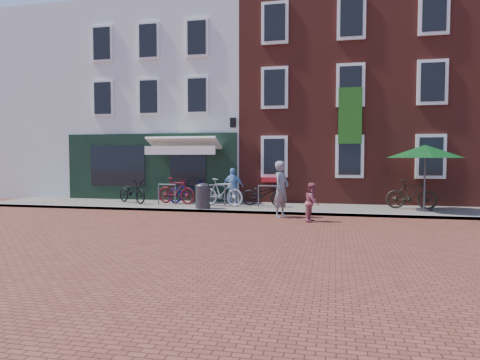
% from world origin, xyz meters
% --- Properties ---
extents(ground, '(80.00, 80.00, 0.00)m').
position_xyz_m(ground, '(0.00, 0.00, 0.00)').
color(ground, brown).
extents(sidewalk, '(24.00, 3.00, 0.10)m').
position_xyz_m(sidewalk, '(1.00, 1.50, 0.05)').
color(sidewalk, slate).
rests_on(sidewalk, ground).
extents(building_stucco, '(8.00, 8.00, 9.00)m').
position_xyz_m(building_stucco, '(-5.00, 7.00, 4.50)').
color(building_stucco, silver).
rests_on(building_stucco, ground).
extents(building_brick_mid, '(6.00, 8.00, 10.00)m').
position_xyz_m(building_brick_mid, '(2.00, 7.00, 5.00)').
color(building_brick_mid, maroon).
rests_on(building_brick_mid, ground).
extents(building_brick_right, '(6.00, 8.00, 10.00)m').
position_xyz_m(building_brick_right, '(8.00, 7.00, 5.00)').
color(building_brick_right, maroon).
rests_on(building_brick_right, ground).
extents(filler_left, '(7.00, 8.00, 9.00)m').
position_xyz_m(filler_left, '(-12.50, 7.00, 4.50)').
color(filler_left, silver).
rests_on(filler_left, ground).
extents(litter_bin, '(0.54, 0.54, 0.99)m').
position_xyz_m(litter_bin, '(-1.75, 0.30, 0.61)').
color(litter_bin, '#363639').
rests_on(litter_bin, sidewalk).
extents(parasol, '(2.59, 2.59, 2.40)m').
position_xyz_m(parasol, '(5.99, 1.31, 2.26)').
color(parasol, '#4C4C4F').
rests_on(parasol, sidewalk).
extents(woman, '(0.67, 0.79, 1.85)m').
position_xyz_m(woman, '(1.23, -0.63, 0.92)').
color(woman, slate).
rests_on(woman, ground).
extents(boy, '(0.55, 0.65, 1.19)m').
position_xyz_m(boy, '(2.27, -1.38, 0.60)').
color(boy, '#9C4653').
rests_on(boy, ground).
extents(cafe_person, '(0.86, 0.38, 1.45)m').
position_xyz_m(cafe_person, '(-1.00, 1.89, 0.82)').
color(cafe_person, '#72A9E1').
rests_on(cafe_person, sidewalk).
extents(bicycle_0, '(1.87, 1.44, 0.94)m').
position_xyz_m(bicycle_0, '(-5.15, 1.53, 0.57)').
color(bicycle_0, black).
rests_on(bicycle_0, sidewalk).
extents(bicycle_1, '(1.81, 0.90, 1.05)m').
position_xyz_m(bicycle_1, '(-3.27, 1.65, 0.62)').
color(bicycle_1, '#4D0D15').
rests_on(bicycle_1, sidewalk).
extents(bicycle_2, '(1.83, 0.74, 0.94)m').
position_xyz_m(bicycle_2, '(-2.83, 1.87, 0.57)').
color(bicycle_2, '#0B055F').
rests_on(bicycle_2, sidewalk).
extents(bicycle_3, '(1.80, 0.79, 1.05)m').
position_xyz_m(bicycle_3, '(-1.29, 1.27, 0.62)').
color(bicycle_3, '#98989B').
rests_on(bicycle_3, sidewalk).
extents(bicycle_4, '(1.89, 0.99, 0.94)m').
position_xyz_m(bicycle_4, '(0.29, 1.59, 0.57)').
color(bicycle_4, black).
rests_on(bicycle_4, sidewalk).
extents(bicycle_5, '(1.80, 0.75, 1.05)m').
position_xyz_m(bicycle_5, '(5.64, 1.79, 0.62)').
color(bicycle_5, black).
rests_on(bicycle_5, sidewalk).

